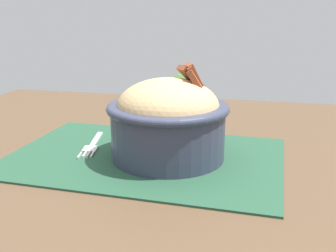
# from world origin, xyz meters

# --- Properties ---
(table) EXTENTS (1.04, 0.93, 0.73)m
(table) POSITION_xyz_m (0.00, 0.00, 0.67)
(table) COLOR #4C3826
(table) RESTS_ON ground_plane
(placemat) EXTENTS (0.43, 0.30, 0.00)m
(placemat) POSITION_xyz_m (0.02, -0.03, 0.73)
(placemat) COLOR #1E422D
(placemat) RESTS_ON table
(bowl) EXTENTS (0.21, 0.21, 0.14)m
(bowl) POSITION_xyz_m (-0.02, -0.03, 0.80)
(bowl) COLOR #2D3347
(bowl) RESTS_ON placemat
(fork) EXTENTS (0.04, 0.13, 0.00)m
(fork) POSITION_xyz_m (0.12, -0.05, 0.74)
(fork) COLOR #BBBBBB
(fork) RESTS_ON placemat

